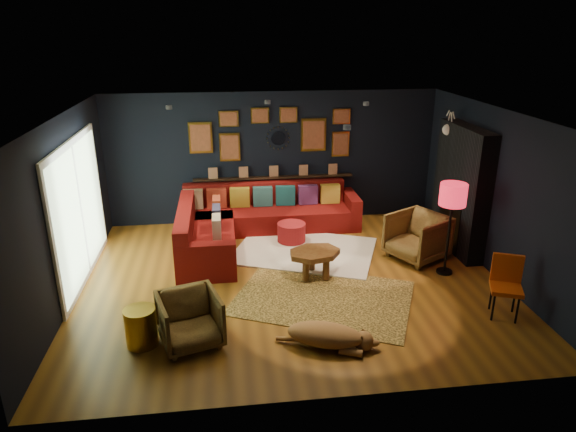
{
  "coord_description": "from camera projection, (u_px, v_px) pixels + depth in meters",
  "views": [
    {
      "loc": [
        -0.98,
        -7.16,
        3.78
      ],
      "look_at": [
        -0.02,
        0.3,
        0.97
      ],
      "focal_mm": 32.0,
      "sensor_mm": 36.0,
      "label": 1
    }
  ],
  "objects": [
    {
      "name": "armchair_right",
      "position": [
        417.0,
        235.0,
        8.72
      ],
      "size": [
        1.11,
        1.13,
        0.87
      ],
      "primitive_type": "imported",
      "rotation": [
        0.0,
        0.0,
        -1.06
      ],
      "color": "#B8893E",
      "rests_on": "ground"
    },
    {
      "name": "orange_chair",
      "position": [
        506.0,
        281.0,
        6.99
      ],
      "size": [
        0.53,
        0.53,
        0.86
      ],
      "rotation": [
        0.0,
        0.0,
        -0.39
      ],
      "color": "black",
      "rests_on": "ground"
    },
    {
      "name": "ceiling_spots",
      "position": [
        285.0,
        109.0,
        7.94
      ],
      "size": [
        3.3,
        2.5,
        0.06
      ],
      "color": "black",
      "rests_on": "room_walls"
    },
    {
      "name": "gold_stool",
      "position": [
        141.0,
        327.0,
        6.4
      ],
      "size": [
        0.4,
        0.4,
        0.5
      ],
      "primitive_type": "cylinder",
      "color": "gold",
      "rests_on": "ground"
    },
    {
      "name": "dog",
      "position": [
        325.0,
        331.0,
        6.36
      ],
      "size": [
        1.44,
        1.05,
        0.41
      ],
      "primitive_type": null,
      "rotation": [
        0.0,
        0.0,
        -0.36
      ],
      "color": "#A86E3B",
      "rests_on": "leopard_rug"
    },
    {
      "name": "sunburst_mirror",
      "position": [
        278.0,
        138.0,
        10.04
      ],
      "size": [
        0.47,
        0.16,
        0.47
      ],
      "color": "silver",
      "rests_on": "room_walls"
    },
    {
      "name": "room_walls",
      "position": [
        292.0,
        184.0,
        7.54
      ],
      "size": [
        6.5,
        6.5,
        6.5
      ],
      "color": "black",
      "rests_on": "ground"
    },
    {
      "name": "gallery_wall",
      "position": [
        272.0,
        133.0,
        9.98
      ],
      "size": [
        3.15,
        0.04,
        1.02
      ],
      "color": "gold",
      "rests_on": "room_walls"
    },
    {
      "name": "deer_head",
      "position": [
        457.0,
        129.0,
        9.05
      ],
      "size": [
        0.5,
        0.28,
        0.45
      ],
      "color": "white",
      "rests_on": "fireplace"
    },
    {
      "name": "armchair_left",
      "position": [
        190.0,
        317.0,
        6.37
      ],
      "size": [
        0.89,
        0.86,
        0.75
      ],
      "primitive_type": "imported",
      "rotation": [
        0.0,
        0.0,
        0.29
      ],
      "color": "#B8893E",
      "rests_on": "ground"
    },
    {
      "name": "coffee_table",
      "position": [
        314.0,
        256.0,
        8.07
      ],
      "size": [
        0.98,
        0.83,
        0.43
      ],
      "rotation": [
        0.0,
        0.0,
        0.24
      ],
      "color": "brown",
      "rests_on": "shag_rug"
    },
    {
      "name": "floor",
      "position": [
        292.0,
        280.0,
        8.09
      ],
      "size": [
        6.5,
        6.5,
        0.0
      ],
      "primitive_type": "plane",
      "color": "#8E591B",
      "rests_on": "ground"
    },
    {
      "name": "shag_rug",
      "position": [
        304.0,
        251.0,
        9.12
      ],
      "size": [
        2.86,
        2.5,
        0.03
      ],
      "primitive_type": "cube",
      "rotation": [
        0.0,
        0.0,
        -0.38
      ],
      "color": "white",
      "rests_on": "ground"
    },
    {
      "name": "sliding_door",
      "position": [
        79.0,
        211.0,
        7.88
      ],
      "size": [
        0.06,
        2.8,
        2.2
      ],
      "color": "white",
      "rests_on": "ground"
    },
    {
      "name": "floor_lamp",
      "position": [
        453.0,
        199.0,
        7.9
      ],
      "size": [
        0.42,
        0.42,
        1.51
      ],
      "color": "black",
      "rests_on": "ground"
    },
    {
      "name": "pouf",
      "position": [
        291.0,
        232.0,
        9.44
      ],
      "size": [
        0.52,
        0.52,
        0.34
      ],
      "primitive_type": "cylinder",
      "color": "maroon",
      "rests_on": "shag_rug"
    },
    {
      "name": "sectional",
      "position": [
        246.0,
        222.0,
        9.59
      ],
      "size": [
        3.41,
        2.69,
        0.86
      ],
      "color": "maroon",
      "rests_on": "ground"
    },
    {
      "name": "ledge",
      "position": [
        274.0,
        177.0,
        10.26
      ],
      "size": [
        3.2,
        0.12,
        0.04
      ],
      "primitive_type": "cube",
      "color": "black",
      "rests_on": "room_walls"
    },
    {
      "name": "fireplace",
      "position": [
        460.0,
        194.0,
        8.94
      ],
      "size": [
        0.31,
        1.6,
        2.2
      ],
      "color": "black",
      "rests_on": "ground"
    },
    {
      "name": "leopard_rug",
      "position": [
        323.0,
        298.0,
        7.56
      ],
      "size": [
        3.01,
        2.66,
        0.01
      ],
      "primitive_type": "cube",
      "rotation": [
        0.0,
        0.0,
        -0.43
      ],
      "color": "gold",
      "rests_on": "ground"
    }
  ]
}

